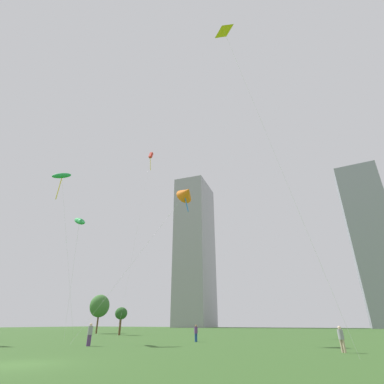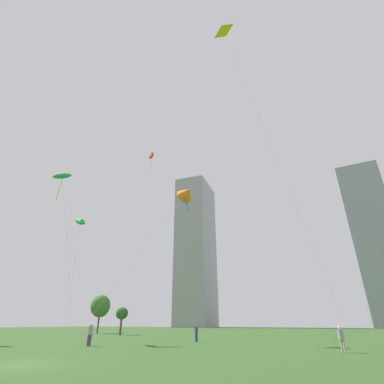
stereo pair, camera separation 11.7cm
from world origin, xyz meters
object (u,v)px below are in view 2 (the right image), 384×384
(kite_flying_1, at_px, (187,193))
(kite_flying_3, at_px, (62,176))
(distant_highrise_0, at_px, (374,241))
(park_tree_1, at_px, (101,306))
(person_standing_1, at_px, (341,337))
(kite_flying_4, at_px, (225,35))
(kite_flying_5, at_px, (80,221))
(person_standing_2, at_px, (196,332))
(distant_highrise_1, at_px, (196,249))
(park_tree_0, at_px, (122,314))
(person_standing_0, at_px, (90,333))
(kite_flying_6, at_px, (151,157))

(kite_flying_1, bearing_deg, kite_flying_3, -160.95)
(distant_highrise_0, bearing_deg, kite_flying_3, -111.43)
(park_tree_1, bearing_deg, person_standing_1, -26.47)
(kite_flying_4, xyz_separation_m, kite_flying_5, (-21.75, 6.03, -12.30))
(person_standing_2, height_order, distant_highrise_1, distant_highrise_1)
(distant_highrise_0, height_order, distant_highrise_1, distant_highrise_1)
(kite_flying_1, relative_size, distant_highrise_1, 0.22)
(person_standing_2, height_order, park_tree_0, park_tree_0)
(person_standing_0, relative_size, kite_flying_1, 0.10)
(park_tree_1, bearing_deg, kite_flying_6, -17.10)
(kite_flying_4, relative_size, park_tree_0, 5.99)
(kite_flying_3, distance_m, distant_highrise_0, 126.63)
(person_standing_1, height_order, kite_flying_4, kite_flying_4)
(distant_highrise_0, bearing_deg, kite_flying_4, -99.19)
(person_standing_1, height_order, park_tree_1, park_tree_1)
(distant_highrise_1, bearing_deg, kite_flying_5, -77.24)
(park_tree_1, bearing_deg, kite_flying_3, -60.94)
(kite_flying_3, bearing_deg, kite_flying_4, -11.81)
(person_standing_1, height_order, park_tree_0, park_tree_0)
(kite_flying_3, bearing_deg, park_tree_0, 101.25)
(park_tree_1, relative_size, distant_highrise_1, 0.09)
(kite_flying_4, distance_m, kite_flying_6, 37.67)
(person_standing_2, xyz_separation_m, distant_highrise_0, (29.99, 108.61, 32.58))
(person_standing_2, height_order, kite_flying_1, kite_flying_1)
(distant_highrise_0, xyz_separation_m, distant_highrise_1, (-83.85, -1.16, 5.34))
(person_standing_0, bearing_deg, distant_highrise_0, 13.71)
(kite_flying_5, bearing_deg, park_tree_0, 113.57)
(park_tree_0, bearing_deg, person_standing_2, -28.92)
(person_standing_2, xyz_separation_m, park_tree_1, (-29.27, 15.26, 4.02))
(kite_flying_1, height_order, kite_flying_4, kite_flying_4)
(kite_flying_5, relative_size, distant_highrise_1, 0.18)
(person_standing_1, xyz_separation_m, park_tree_0, (-34.26, 17.46, 2.35))
(kite_flying_3, bearing_deg, distant_highrise_0, 68.56)
(kite_flying_1, distance_m, kite_flying_6, 28.32)
(kite_flying_5, bearing_deg, person_standing_0, -17.19)
(park_tree_1, bearing_deg, distant_highrise_0, 57.59)
(person_standing_0, relative_size, person_standing_1, 1.12)
(kite_flying_5, distance_m, distant_highrise_1, 125.64)
(kite_flying_1, distance_m, kite_flying_5, 13.34)
(park_tree_1, bearing_deg, kite_flying_1, -31.65)
(kite_flying_6, bearing_deg, distant_highrise_0, 64.58)
(kite_flying_6, xyz_separation_m, distant_highrise_0, (46.27, 97.35, -0.79))
(person_standing_1, relative_size, kite_flying_3, 0.08)
(person_standing_0, height_order, park_tree_0, park_tree_0)
(person_standing_2, bearing_deg, kite_flying_1, -153.07)
(person_standing_1, distance_m, park_tree_1, 48.88)
(kite_flying_6, height_order, distant_highrise_0, distant_highrise_0)
(kite_flying_1, relative_size, distant_highrise_0, 0.26)
(kite_flying_5, relative_size, kite_flying_6, 0.40)
(distant_highrise_1, bearing_deg, park_tree_1, -82.40)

